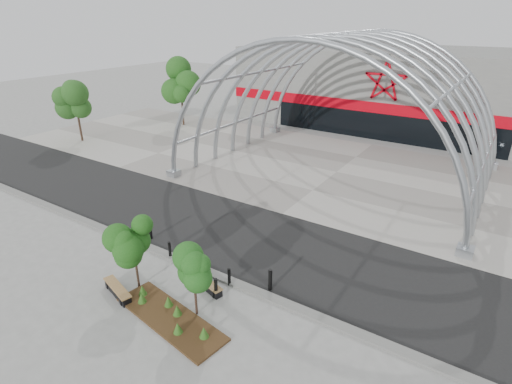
% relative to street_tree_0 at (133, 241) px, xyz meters
% --- Properties ---
extents(ground, '(140.00, 140.00, 0.00)m').
position_rel_street_tree_0_xyz_m(ground, '(1.92, 2.72, -2.35)').
color(ground, gray).
rests_on(ground, ground).
extents(road, '(140.00, 7.00, 0.02)m').
position_rel_street_tree_0_xyz_m(road, '(1.92, 6.22, -2.34)').
color(road, black).
rests_on(road, ground).
extents(forecourt, '(60.00, 17.00, 0.04)m').
position_rel_street_tree_0_xyz_m(forecourt, '(1.92, 18.22, -2.33)').
color(forecourt, gray).
rests_on(forecourt, ground).
extents(kerb, '(60.00, 0.50, 0.12)m').
position_rel_street_tree_0_xyz_m(kerb, '(1.92, 2.47, -2.29)').
color(kerb, slate).
rests_on(kerb, ground).
extents(arena_building, '(34.00, 15.24, 8.00)m').
position_rel_street_tree_0_xyz_m(arena_building, '(1.92, 36.17, 1.64)').
color(arena_building, slate).
rests_on(arena_building, ground).
extents(vault_canopy, '(20.80, 15.80, 20.36)m').
position_rel_street_tree_0_xyz_m(vault_canopy, '(1.92, 18.22, -2.33)').
color(vault_canopy, '#A1A7AD').
rests_on(vault_canopy, ground).
extents(planting_bed, '(5.47, 2.41, 0.56)m').
position_rel_street_tree_0_xyz_m(planting_bed, '(2.64, -0.78, -2.22)').
color(planting_bed, '#342612').
rests_on(planting_bed, ground).
extents(street_tree_0, '(1.43, 1.43, 3.27)m').
position_rel_street_tree_0_xyz_m(street_tree_0, '(0.00, 0.00, 0.00)').
color(street_tree_0, black).
rests_on(street_tree_0, ground).
extents(street_tree_1, '(1.29, 1.29, 3.05)m').
position_rel_street_tree_0_xyz_m(street_tree_1, '(3.38, 0.03, -0.16)').
color(street_tree_1, black).
rests_on(street_tree_1, ground).
extents(bench_0, '(2.07, 1.00, 0.43)m').
position_rel_street_tree_0_xyz_m(bench_0, '(-0.28, -0.93, -2.14)').
color(bench_0, black).
rests_on(bench_0, ground).
extents(bench_1, '(1.93, 0.90, 0.40)m').
position_rel_street_tree_0_xyz_m(bench_1, '(2.68, 1.54, -2.16)').
color(bench_1, black).
rests_on(bench_1, ground).
extents(bollard_0, '(0.17, 0.17, 1.07)m').
position_rel_street_tree_0_xyz_m(bollard_0, '(-2.64, 3.24, -1.81)').
color(bollard_0, black).
rests_on(bollard_0, ground).
extents(bollard_1, '(0.14, 0.14, 0.91)m').
position_rel_street_tree_0_xyz_m(bollard_1, '(-0.44, 2.45, -1.90)').
color(bollard_1, black).
rests_on(bollard_1, ground).
extents(bollard_2, '(0.16, 0.16, 0.97)m').
position_rel_street_tree_0_xyz_m(bollard_2, '(3.42, 1.27, -1.87)').
color(bollard_2, black).
rests_on(bollard_2, ground).
extents(bollard_3, '(0.14, 0.14, 0.88)m').
position_rel_street_tree_0_xyz_m(bollard_3, '(3.37, 2.28, -1.91)').
color(bollard_3, black).
rests_on(bollard_3, ground).
extents(bollard_4, '(0.17, 0.17, 1.07)m').
position_rel_street_tree_0_xyz_m(bollard_4, '(5.10, 2.98, -1.82)').
color(bollard_4, black).
rests_on(bollard_4, ground).
extents(bg_tree_0, '(3.00, 3.00, 6.45)m').
position_rel_street_tree_0_xyz_m(bg_tree_0, '(-18.08, 22.72, 2.29)').
color(bg_tree_0, black).
rests_on(bg_tree_0, ground).
extents(bg_tree_2, '(2.55, 2.55, 5.38)m').
position_rel_street_tree_0_xyz_m(bg_tree_2, '(-22.08, 12.72, 1.51)').
color(bg_tree_2, black).
rests_on(bg_tree_2, ground).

